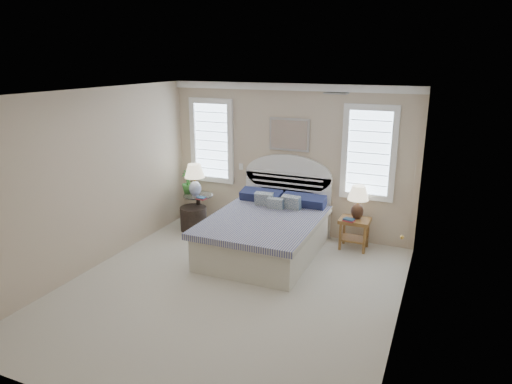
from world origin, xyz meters
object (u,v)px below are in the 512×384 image
object	(u,v)px
lamp_left	(195,176)
lamp_right	(358,199)
floor_pot	(194,218)
nightstand_right	(354,227)
side_table_left	(198,207)
bed	(267,230)

from	to	relation	value
lamp_left	lamp_right	distance (m)	3.00
floor_pot	lamp_right	distance (m)	3.06
lamp_right	nightstand_right	bearing A→B (deg)	-109.63
side_table_left	lamp_left	size ratio (longest dim) A/B	1.03
bed	lamp_right	size ratio (longest dim) A/B	4.00
side_table_left	lamp_right	distance (m)	3.01
side_table_left	bed	bearing A→B (deg)	-19.74
nightstand_right	lamp_right	xyz separation A→B (m)	(0.02, 0.05, 0.49)
bed	side_table_left	bearing A→B (deg)	160.26
side_table_left	lamp_left	distance (m)	0.62
nightstand_right	lamp_left	world-z (taller)	lamp_left
side_table_left	floor_pot	xyz separation A→B (m)	(0.00, -0.20, -0.16)
bed	lamp_left	world-z (taller)	bed
nightstand_right	lamp_right	bearing A→B (deg)	70.37
side_table_left	lamp_right	size ratio (longest dim) A/B	1.11
side_table_left	lamp_right	bearing A→B (deg)	2.93
floor_pot	lamp_right	size ratio (longest dim) A/B	0.86
lamp_left	nightstand_right	bearing A→B (deg)	2.98
side_table_left	nightstand_right	bearing A→B (deg)	1.94
lamp_left	floor_pot	bearing A→B (deg)	-79.25
side_table_left	floor_pot	world-z (taller)	side_table_left
bed	floor_pot	size ratio (longest dim) A/B	4.63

